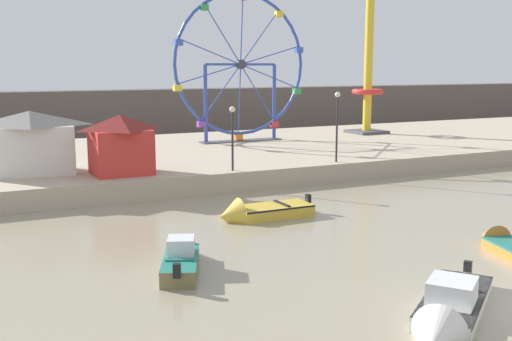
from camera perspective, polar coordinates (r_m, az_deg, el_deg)
name	(u,v)px	position (r m, az deg, el deg)	size (l,w,h in m)	color
quay_promenade	(197,157)	(42.63, -5.45, 1.30)	(110.00, 19.93, 1.07)	#B7A88E
distant_town_skyline	(121,112)	(62.53, -12.35, 5.30)	(140.00, 3.00, 4.40)	#564C47
motorboat_mustard_yellow	(257,212)	(27.33, 0.09, -3.90)	(4.54, 1.63, 1.51)	gold
motorboat_orange_hull	(512,248)	(24.13, 22.61, -6.63)	(2.35, 4.77, 1.21)	orange
motorboat_olive_wood	(182,257)	(21.04, -6.91, -7.95)	(2.54, 4.13, 1.33)	olive
motorboat_white_red_stripe	(448,313)	(17.34, 17.32, -12.46)	(5.28, 4.45, 1.53)	silver
ferris_wheel_blue_frame	(241,67)	(46.38, -1.43, 9.53)	(10.54, 1.20, 11.02)	#334CA8
drop_tower_yellow_tower	(368,77)	(52.98, 10.34, 8.49)	(2.80, 2.80, 12.53)	gold
carnival_booth_red_striped	(121,143)	(33.01, -12.42, 2.47)	(3.28, 2.88, 3.13)	red
carnival_booth_white_ticket	(31,141)	(34.31, -20.12, 2.55)	(4.92, 3.17, 3.33)	silver
promenade_lamp_near	(232,128)	(33.20, -2.20, 3.93)	(0.32, 0.32, 3.49)	#2D2D33
promenade_lamp_far	(337,117)	(36.51, 7.52, 4.96)	(0.32, 0.32, 4.14)	#2D2D33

